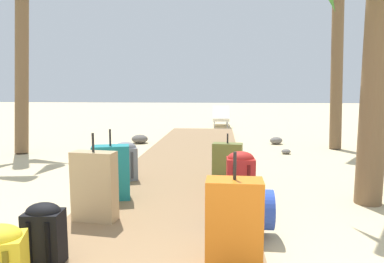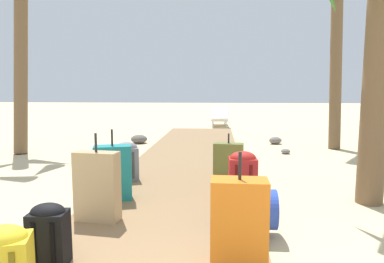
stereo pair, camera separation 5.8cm
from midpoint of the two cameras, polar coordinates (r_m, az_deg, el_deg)
ground_plane at (r=5.44m, az=-1.95°, el=-7.76°), size 60.00×60.00×0.00m
boardwalk at (r=6.45m, az=-0.93°, el=-5.06°), size 1.92×10.51×0.08m
suitcase_orange at (r=2.64m, az=7.01°, el=-14.64°), size 0.41×0.24×0.86m
backpack_grey at (r=5.12m, az=-10.93°, el=-4.58°), size 0.39×0.33×0.55m
suitcase_olive at (r=5.11m, az=5.61°, el=-4.81°), size 0.45×0.26×0.67m
duffel_bag_blue at (r=3.39m, az=8.59°, el=-12.28°), size 0.53×0.38×0.48m
suitcase_tan at (r=3.62m, az=-15.61°, el=-8.59°), size 0.45×0.23×0.88m
backpack_yellow at (r=2.56m, az=-28.98°, el=-18.10°), size 0.38×0.33×0.48m
backpack_red at (r=4.05m, az=7.82°, el=-7.18°), size 0.32×0.28×0.60m
backpack_black at (r=2.89m, az=-22.84°, el=-14.98°), size 0.28×0.24×0.47m
suitcase_teal at (r=4.25m, az=-13.12°, el=-6.54°), size 0.47×0.33×0.84m
lounge_chair at (r=13.10m, az=4.34°, el=2.30°), size 0.64×1.56×0.78m
rock_right_mid at (r=7.78m, az=14.78°, el=-3.13°), size 0.27×0.27×0.10m
rock_left_mid at (r=9.08m, az=-8.80°, el=-1.22°), size 0.49×0.50×0.21m
rock_right_far at (r=9.08m, az=13.23°, el=-1.42°), size 0.43×0.41×0.18m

